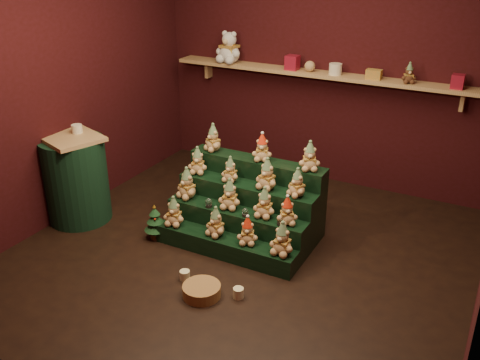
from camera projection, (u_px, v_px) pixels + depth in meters
The scene contains 40 objects.
ground at pixel (242, 254), 4.97m from camera, with size 4.00×4.00×0.00m, color black.
back_wall at pixel (327, 62), 6.04m from camera, with size 4.00×0.10×2.80m, color black.
front_wall at pixel (57, 212), 2.74m from camera, with size 4.00×0.10×2.80m, color black.
left_wall at pixel (59, 81), 5.27m from camera, with size 0.10×4.00×2.80m, color black.
back_shelf at pixel (321, 75), 5.94m from camera, with size 3.60×0.26×0.24m.
riser_tier_front at pixel (225, 246), 4.93m from camera, with size 1.40×0.22×0.18m, color black.
riser_tier_midfront at pixel (236, 227), 5.07m from camera, with size 1.40×0.22×0.36m, color black.
riser_tier_midback at pixel (247, 209), 5.21m from camera, with size 1.40×0.22×0.54m, color black.
riser_tier_back at pixel (257, 192), 5.35m from camera, with size 1.40×0.22×0.72m, color black.
teddy_0 at pixel (174, 211), 5.06m from camera, with size 0.21×0.18×0.29m, color tan, non-canonical shape.
teddy_1 at pixel (216, 222), 4.88m from camera, with size 0.20×0.18×0.28m, color tan, non-canonical shape.
teddy_2 at pixel (248, 231), 4.75m from camera, with size 0.19×0.17×0.26m, color tan, non-canonical shape.
teddy_3 at pixel (282, 238), 4.58m from camera, with size 0.22×0.20×0.31m, color tan, non-canonical shape.
teddy_4 at pixel (187, 183), 5.18m from camera, with size 0.22×0.20×0.31m, color tan, non-canonical shape.
teddy_5 at pixel (230, 194), 4.98m from camera, with size 0.21×0.19×0.30m, color tan, non-canonical shape.
teddy_6 at pixel (265, 203), 4.82m from camera, with size 0.21×0.18×0.29m, color tan, non-canonical shape.
teddy_7 at pixel (287, 211), 4.71m from camera, with size 0.19×0.17×0.26m, color tan, non-canonical shape.
teddy_8 at pixel (198, 161), 5.28m from camera, with size 0.19×0.17×0.27m, color tan, non-canonical shape.
teddy_9 at pixel (230, 169), 5.11m from camera, with size 0.18×0.16×0.25m, color tan, non-canonical shape.
teddy_10 at pixel (267, 174), 4.95m from camera, with size 0.21×0.19×0.30m, color tan, non-canonical shape.
teddy_11 at pixel (297, 183), 4.81m from camera, with size 0.19×0.17×0.27m, color tan, non-canonical shape.
teddy_12 at pixel (213, 138), 5.35m from camera, with size 0.20×0.18×0.28m, color tan, non-canonical shape.
teddy_13 at pixel (262, 148), 5.11m from camera, with size 0.19×0.17×0.27m, color tan, non-canonical shape.
teddy_14 at pixel (310, 156), 4.90m from camera, with size 0.20×0.18×0.28m, color tan, non-canonical shape.
snow_globe_a at pixel (209, 203), 5.04m from camera, with size 0.07×0.07×0.09m.
snow_globe_b at pixel (245, 212), 4.87m from camera, with size 0.06×0.06×0.08m.
snow_globe_c at pixel (281, 221), 4.72m from camera, with size 0.07×0.07×0.09m.
side_table at pixel (76, 179), 5.43m from camera, with size 0.73×0.66×0.91m.
table_ornament at pixel (77, 129), 5.30m from camera, with size 0.10×0.10×0.08m, color beige.
mini_christmas_tree at pixel (155, 222), 5.16m from camera, with size 0.22×0.22×0.37m.
mug_left at pixel (185, 275), 4.58m from camera, with size 0.09×0.09×0.09m, color beige.
mug_right at pixel (238, 293), 4.36m from camera, with size 0.09×0.09×0.09m, color beige.
wicker_basket at pixel (202, 291), 4.37m from camera, with size 0.32×0.32×0.10m, color olive.
white_bear at pixel (229, 43), 6.30m from camera, with size 0.33×0.30×0.47m, color white, non-canonical shape.
brown_bear at pixel (409, 73), 5.45m from camera, with size 0.15×0.13×0.21m, color #512F1B, non-canonical shape.
gift_tin_red_a at pixel (292, 63), 6.02m from camera, with size 0.14×0.14×0.16m, color #A31930.
gift_tin_cream at pixel (335, 69), 5.81m from camera, with size 0.14×0.14×0.12m, color beige.
gift_tin_red_b at pixel (458, 82), 5.27m from camera, with size 0.12×0.12×0.14m, color #A31930.
shelf_plush_ball at pixel (310, 66), 5.94m from camera, with size 0.12×0.12×0.12m, color tan.
scarf_gift_box at pixel (374, 74), 5.64m from camera, with size 0.16×0.10×0.10m, color orange.
Camera 1 is at (1.97, -3.75, 2.69)m, focal length 40.00 mm.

